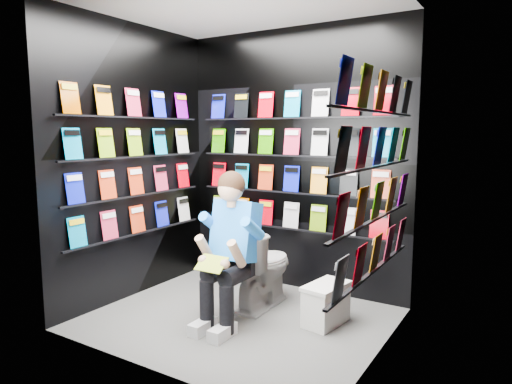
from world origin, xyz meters
The scene contains 14 objects.
floor centered at (0.00, 0.00, 0.00)m, with size 2.40×2.40×0.00m, color #585856.
ceiling centered at (0.00, 0.00, 2.60)m, with size 2.40×2.40×0.00m, color white.
wall_back centered at (0.00, 1.00, 1.30)m, with size 2.40×0.04×2.60m, color black.
wall_front centered at (0.00, -1.00, 1.30)m, with size 2.40×0.04×2.60m, color black.
wall_left centered at (-1.20, 0.00, 1.30)m, with size 0.04×2.00×2.60m, color black.
wall_right centered at (1.20, 0.00, 1.30)m, with size 0.04×2.00×2.60m, color black.
comics_back centered at (0.00, 0.97, 1.31)m, with size 2.10×0.06×1.37m, color red, non-canonical shape.
comics_left centered at (-1.17, 0.00, 1.31)m, with size 0.06×1.70×1.37m, color red, non-canonical shape.
comics_right centered at (1.17, 0.00, 1.31)m, with size 0.06×1.70×1.37m, color red, non-canonical shape.
toilet centered at (0.01, 0.36, 0.37)m, with size 0.42×0.75×0.73m, color silver.
longbox centered at (0.68, 0.30, 0.16)m, with size 0.23×0.41×0.31m, color silver.
longbox_lid centered at (0.68, 0.30, 0.33)m, with size 0.25×0.44×0.03m, color silver.
reader centered at (0.01, -0.02, 0.76)m, with size 0.51×0.74×1.36m, color #317FE3, non-canonical shape.
held_comic centered at (0.01, -0.37, 0.58)m, with size 0.24×0.01×0.17m, color green.
Camera 1 is at (2.09, -3.08, 1.59)m, focal length 32.00 mm.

